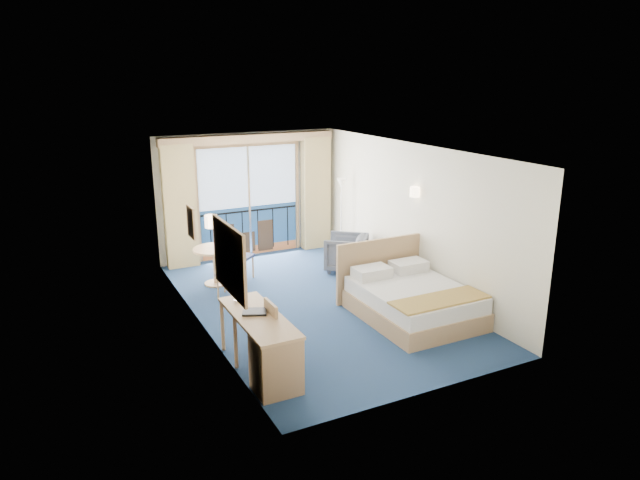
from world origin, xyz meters
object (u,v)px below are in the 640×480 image
at_px(floor_lamp, 342,198).
at_px(nightstand, 393,271).
at_px(armchair, 346,253).
at_px(desk, 272,355).
at_px(table_chair_a, 238,254).
at_px(round_table, 215,257).
at_px(bed, 411,299).
at_px(table_chair_b, 231,267).
at_px(desk_chair, 279,330).

bearing_deg(floor_lamp, nightstand, -89.93).
distance_m(armchair, desk, 4.69).
height_order(armchair, table_chair_a, table_chair_a).
bearing_deg(table_chair_a, nightstand, -162.12).
bearing_deg(round_table, bed, -50.39).
relative_size(table_chair_a, table_chair_b, 1.02).
xyz_separation_m(desk, table_chair_b, (0.54, 3.30, 0.10)).
height_order(nightstand, desk, desk).
distance_m(armchair, round_table, 2.67).
xyz_separation_m(bed, desk, (-2.88, -1.02, 0.14)).
bearing_deg(desk_chair, armchair, -41.97).
relative_size(nightstand, desk_chair, 0.56).
distance_m(armchair, floor_lamp, 1.38).
distance_m(desk, table_chair_a, 4.05).
bearing_deg(bed, nightstand, 67.32).
bearing_deg(round_table, desk_chair, -92.51).
xyz_separation_m(floor_lamp, desk, (-3.47, -4.49, -0.87)).
bearing_deg(desk_chair, round_table, -2.52).
bearing_deg(armchair, nightstand, 58.38).
distance_m(nightstand, table_chair_b, 3.07).
bearing_deg(round_table, armchair, -9.00).
height_order(bed, nightstand, bed).
relative_size(armchair, desk, 0.48).
height_order(round_table, table_chair_b, table_chair_b).
relative_size(desk_chair, table_chair_b, 1.01).
xyz_separation_m(nightstand, floor_lamp, (-0.00, 2.05, 1.04)).
relative_size(bed, nightstand, 3.83).
bearing_deg(table_chair_a, table_chair_b, 108.87).
bearing_deg(table_chair_b, round_table, 136.60).
distance_m(bed, desk_chair, 2.66).
height_order(nightstand, table_chair_b, table_chair_b).
bearing_deg(bed, table_chair_a, 123.88).
distance_m(desk_chair, round_table, 3.51).
relative_size(floor_lamp, round_table, 2.15).
bearing_deg(desk_chair, nightstand, -58.11).
xyz_separation_m(armchair, desk_chair, (-2.78, -3.09, 0.17)).
height_order(nightstand, desk_chair, desk_chair).
xyz_separation_m(bed, round_table, (-2.44, 2.94, 0.24)).
distance_m(nightstand, floor_lamp, 2.30).
distance_m(floor_lamp, table_chair_b, 3.25).
relative_size(bed, desk_chair, 2.16).
distance_m(desk_chair, table_chair_a, 3.55).
distance_m(table_chair_a, table_chair_b, 0.74).
height_order(armchair, floor_lamp, floor_lamp).
distance_m(desk, round_table, 3.99).
distance_m(round_table, table_chair_b, 0.67).
xyz_separation_m(nightstand, armchair, (-0.40, 1.11, 0.10)).
height_order(desk, desk_chair, desk_chair).
relative_size(bed, armchair, 2.53).
bearing_deg(table_chair_a, floor_lamp, -119.64).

